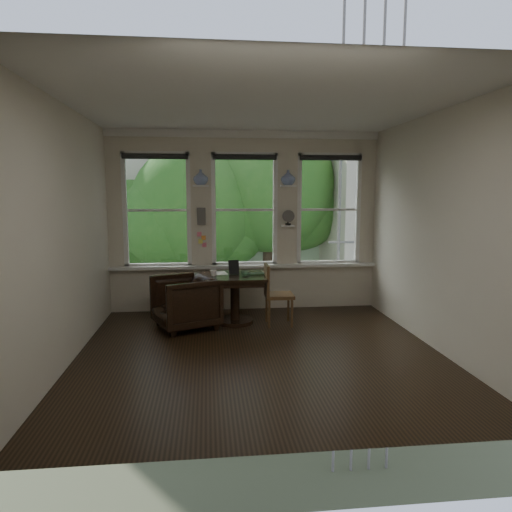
{
  "coord_description": "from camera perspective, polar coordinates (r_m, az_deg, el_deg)",
  "views": [
    {
      "loc": [
        -0.63,
        -5.46,
        1.99
      ],
      "look_at": [
        0.05,
        0.9,
        1.1
      ],
      "focal_mm": 32.0,
      "sensor_mm": 36.0,
      "label": 1
    }
  ],
  "objects": [
    {
      "name": "window_right",
      "position": [
        7.99,
        9.02,
        5.76
      ],
      "size": [
        1.1,
        0.12,
        1.9
      ],
      "primitive_type": null,
      "color": "white",
      "rests_on": "ground"
    },
    {
      "name": "vase_left",
      "position": [
        7.62,
        -6.93,
        9.75
      ],
      "size": [
        0.24,
        0.24,
        0.25
      ],
      "primitive_type": "imported",
      "color": "white",
      "rests_on": "shelf_left"
    },
    {
      "name": "shelf_right",
      "position": [
        7.73,
        4.02,
        8.73
      ],
      "size": [
        0.26,
        0.16,
        0.03
      ],
      "primitive_type": "cube",
      "color": "white",
      "rests_on": "ground"
    },
    {
      "name": "intercom",
      "position": [
        7.65,
        -6.85,
        4.96
      ],
      "size": [
        0.14,
        0.06,
        0.28
      ],
      "primitive_type": "cube",
      "color": "#59544F",
      "rests_on": "ground"
    },
    {
      "name": "table",
      "position": [
        7.01,
        -2.64,
        -5.4
      ],
      "size": [
        0.9,
        0.9,
        0.75
      ],
      "primitive_type": null,
      "color": "black",
      "rests_on": "ground"
    },
    {
      "name": "wall_right",
      "position": [
        6.19,
        21.65,
        2.85
      ],
      "size": [
        0.0,
        4.5,
        4.5
      ],
      "primitive_type": "plane",
      "rotation": [
        1.57,
        0.0,
        -1.57
      ],
      "color": "beige",
      "rests_on": "ground"
    },
    {
      "name": "vase_right",
      "position": [
        7.73,
        4.03,
        9.76
      ],
      "size": [
        0.24,
        0.24,
        0.25
      ],
      "primitive_type": "imported",
      "color": "white",
      "rests_on": "shelf_right"
    },
    {
      "name": "ground",
      "position": [
        5.84,
        0.45,
        -11.96
      ],
      "size": [
        4.5,
        4.5,
        0.0
      ],
      "primitive_type": "plane",
      "color": "black",
      "rests_on": "ground"
    },
    {
      "name": "cushion_red",
      "position": [
        6.8,
        -8.85,
        -5.24
      ],
      "size": [
        0.45,
        0.45,
        0.06
      ],
      "primitive_type": "cube",
      "color": "maroon",
      "rests_on": "armchair_left"
    },
    {
      "name": "armchair_left",
      "position": [
        6.81,
        -8.84,
        -5.72
      ],
      "size": [
        1.12,
        1.11,
        0.78
      ],
      "primitive_type": "imported",
      "rotation": [
        0.0,
        0.0,
        -1.17
      ],
      "color": "black",
      "rests_on": "ground"
    },
    {
      "name": "papers",
      "position": [
        7.1,
        -4.62,
        -2.13
      ],
      "size": [
        0.26,
        0.33,
        0.0
      ],
      "primitive_type": "cube",
      "rotation": [
        0.0,
        0.0,
        0.15
      ],
      "color": "silver",
      "rests_on": "table"
    },
    {
      "name": "laptop",
      "position": [
        6.91,
        -0.1,
        -2.29
      ],
      "size": [
        0.33,
        0.21,
        0.03
      ],
      "primitive_type": "imported",
      "rotation": [
        0.0,
        0.0,
        -0.02
      ],
      "color": "black",
      "rests_on": "table"
    },
    {
      "name": "wall_back",
      "position": [
        7.75,
        -1.45,
        4.31
      ],
      "size": [
        4.5,
        0.0,
        4.5
      ],
      "primitive_type": "plane",
      "rotation": [
        1.57,
        0.0,
        0.0
      ],
      "color": "beige",
      "rests_on": "ground"
    },
    {
      "name": "window_left",
      "position": [
        7.76,
        -12.24,
        5.61
      ],
      "size": [
        1.1,
        0.12,
        1.9
      ],
      "primitive_type": null,
      "color": "white",
      "rests_on": "ground"
    },
    {
      "name": "wall_left",
      "position": [
        5.72,
        -22.57,
        2.42
      ],
      "size": [
        0.0,
        4.5,
        4.5
      ],
      "primitive_type": "plane",
      "rotation": [
        1.57,
        0.0,
        1.57
      ],
      "color": "beige",
      "rests_on": "ground"
    },
    {
      "name": "sticky_notes",
      "position": [
        7.68,
        -6.8,
        2.35
      ],
      "size": [
        0.16,
        0.01,
        0.24
      ],
      "primitive_type": null,
      "color": "pink",
      "rests_on": "ground"
    },
    {
      "name": "shelf_left",
      "position": [
        7.61,
        -6.91,
        8.71
      ],
      "size": [
        0.26,
        0.16,
        0.03
      ],
      "primitive_type": "cube",
      "color": "white",
      "rests_on": "ground"
    },
    {
      "name": "desk_fan",
      "position": [
        7.72,
        4.01,
        4.5
      ],
      "size": [
        0.2,
        0.2,
        0.24
      ],
      "primitive_type": null,
      "color": "#59544F",
      "rests_on": "ground"
    },
    {
      "name": "side_chair_right",
      "position": [
        6.91,
        2.91,
        -4.87
      ],
      "size": [
        0.43,
        0.43,
        0.92
      ],
      "primitive_type": null,
      "rotation": [
        0.0,
        0.0,
        1.56
      ],
      "color": "#4B351A",
      "rests_on": "ground"
    },
    {
      "name": "drinking_glass",
      "position": [
        6.77,
        -1.34,
        -2.21
      ],
      "size": [
        0.13,
        0.13,
        0.09
      ],
      "primitive_type": "imported",
      "rotation": [
        0.0,
        0.0,
        -0.13
      ],
      "color": "white",
      "rests_on": "table"
    },
    {
      "name": "tablet",
      "position": [
        6.96,
        -2.79,
        -1.42
      ],
      "size": [
        0.17,
        0.1,
        0.22
      ],
      "primitive_type": "cube",
      "rotation": [
        -0.26,
        0.0,
        0.15
      ],
      "color": "black",
      "rests_on": "table"
    },
    {
      "name": "wall_front",
      "position": [
        3.31,
        4.94,
        -0.56
      ],
      "size": [
        4.5,
        0.0,
        4.5
      ],
      "primitive_type": "plane",
      "rotation": [
        -1.57,
        0.0,
        0.0
      ],
      "color": "beige",
      "rests_on": "ground"
    },
    {
      "name": "ceiling",
      "position": [
        5.59,
        0.48,
        18.36
      ],
      "size": [
        4.5,
        4.5,
        0.0
      ],
      "primitive_type": "plane",
      "rotation": [
        3.14,
        0.0,
        0.0
      ],
      "color": "silver",
      "rests_on": "ground"
    },
    {
      "name": "window_center",
      "position": [
        7.74,
        -1.45,
        5.79
      ],
      "size": [
        1.1,
        0.12,
        1.9
      ],
      "primitive_type": null,
      "color": "white",
      "rests_on": "ground"
    },
    {
      "name": "mug",
      "position": [
        6.86,
        -5.35,
        -2.13
      ],
      "size": [
        0.1,
        0.1,
        0.09
      ],
      "primitive_type": "imported",
      "rotation": [
        0.0,
        0.0,
        -0.04
      ],
      "color": "white",
      "rests_on": "table"
    }
  ]
}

